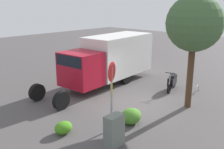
# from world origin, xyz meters

# --- Properties ---
(ground_plane) EXTENTS (60.00, 60.00, 0.00)m
(ground_plane) POSITION_xyz_m (0.00, 0.00, 0.00)
(ground_plane) COLOR #4D4848
(box_truck_near) EXTENTS (8.67, 2.75, 2.95)m
(box_truck_near) POSITION_xyz_m (-1.64, -3.38, 1.63)
(box_truck_near) COLOR black
(box_truck_near) RESTS_ON ground
(motorcycle) EXTENTS (1.76, 0.76, 1.20)m
(motorcycle) POSITION_xyz_m (-3.10, 0.29, 0.52)
(motorcycle) COLOR black
(motorcycle) RESTS_ON ground
(stop_sign) EXTENTS (0.71, 0.33, 2.81)m
(stop_sign) POSITION_xyz_m (2.91, 1.05, 1.87)
(stop_sign) COLOR #9E9EA3
(stop_sign) RESTS_ON ground
(street_tree) EXTENTS (2.59, 2.59, 5.35)m
(street_tree) POSITION_xyz_m (-1.38, 2.18, 4.01)
(street_tree) COLOR #47301E
(street_tree) RESTS_ON ground
(utility_cabinet) EXTENTS (0.72, 0.43, 1.20)m
(utility_cabinet) POSITION_xyz_m (3.79, 1.97, 0.60)
(utility_cabinet) COLOR slate
(utility_cabinet) RESTS_ON ground
(bike_rack_hoop) EXTENTS (0.85, 0.17, 0.85)m
(bike_rack_hoop) POSITION_xyz_m (-3.73, 1.56, 0.00)
(bike_rack_hoop) COLOR #B7B7BC
(bike_rack_hoop) RESTS_ON ground
(shrub_near_sign) EXTENTS (0.97, 0.79, 0.66)m
(shrub_near_sign) POSITION_xyz_m (1.96, 1.28, 0.33)
(shrub_near_sign) COLOR #468228
(shrub_near_sign) RESTS_ON ground
(shrub_mid_verge) EXTENTS (0.73, 0.59, 0.50)m
(shrub_mid_verge) POSITION_xyz_m (4.44, -0.11, 0.25)
(shrub_mid_verge) COLOR #44881C
(shrub_mid_verge) RESTS_ON ground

